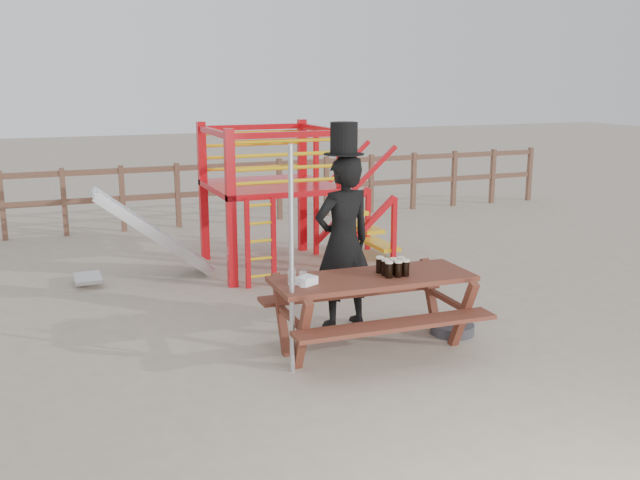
# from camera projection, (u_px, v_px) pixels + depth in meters

# --- Properties ---
(ground) EXTENTS (60.00, 60.00, 0.00)m
(ground) POSITION_uv_depth(u_px,v_px,m) (363.00, 353.00, 7.24)
(ground) COLOR tan
(ground) RESTS_ON ground
(back_fence) EXTENTS (15.09, 0.09, 1.20)m
(back_fence) POSITION_uv_depth(u_px,v_px,m) (204.00, 187.00, 13.40)
(back_fence) COLOR brown
(back_fence) RESTS_ON ground
(playground_fort) EXTENTS (4.71, 1.84, 2.10)m
(playground_fort) POSITION_uv_depth(u_px,v_px,m) (265.00, 196.00, 10.29)
(playground_fort) COLOR red
(playground_fort) RESTS_ON ground
(picnic_table) EXTENTS (2.07, 1.46, 0.79)m
(picnic_table) POSITION_uv_depth(u_px,v_px,m) (372.00, 304.00, 7.22)
(picnic_table) COLOR maroon
(picnic_table) RESTS_ON ground
(man_with_hat) EXTENTS (0.77, 0.57, 2.28)m
(man_with_hat) POSITION_uv_depth(u_px,v_px,m) (343.00, 237.00, 7.82)
(man_with_hat) COLOR black
(man_with_hat) RESTS_ON ground
(metal_pole) EXTENTS (0.05, 0.05, 2.16)m
(metal_pole) POSITION_uv_depth(u_px,v_px,m) (292.00, 262.00, 6.54)
(metal_pole) COLOR #B2B2B7
(metal_pole) RESTS_ON ground
(parasol_base) EXTENTS (0.48, 0.48, 0.20)m
(parasol_base) POSITION_uv_depth(u_px,v_px,m) (452.00, 329.00, 7.78)
(parasol_base) COLOR #333338
(parasol_base) RESTS_ON ground
(paper_bag) EXTENTS (0.22, 0.21, 0.08)m
(paper_bag) POSITION_uv_depth(u_px,v_px,m) (307.00, 281.00, 6.85)
(paper_bag) COLOR white
(paper_bag) RESTS_ON picnic_table
(stout_pints) EXTENTS (0.27, 0.29, 0.17)m
(stout_pints) POSITION_uv_depth(u_px,v_px,m) (393.00, 267.00, 7.17)
(stout_pints) COLOR black
(stout_pints) RESTS_ON picnic_table
(empty_glasses) EXTENTS (0.16, 0.17, 0.15)m
(empty_glasses) POSITION_uv_depth(u_px,v_px,m) (297.00, 279.00, 6.80)
(empty_glasses) COLOR silver
(empty_glasses) RESTS_ON picnic_table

